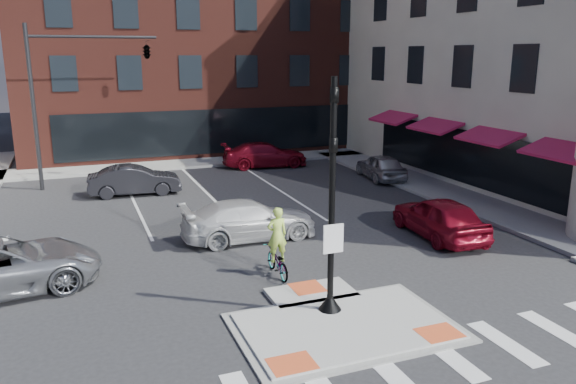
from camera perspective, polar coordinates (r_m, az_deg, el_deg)
name	(u,v)px	position (r m, az deg, el deg)	size (l,w,h in m)	color
ground	(336,320)	(14.75, 4.94, -12.83)	(120.00, 120.00, 0.00)	#28282B
refuge_island	(341,323)	(14.52, 5.40, -13.07)	(5.40, 4.65, 0.13)	gray
sidewalk_e	(447,192)	(28.22, 15.81, -0.04)	(3.00, 24.00, 0.15)	gray
sidewalk_n	(226,160)	(35.54, -6.35, 3.22)	(26.00, 3.00, 0.15)	gray
building_n	(189,37)	(44.68, -10.07, 15.23)	(24.40, 18.40, 15.50)	#512019
building_far_left	(85,69)	(63.83, -19.93, 11.66)	(10.00, 12.00, 10.00)	slate
building_far_right	(203,59)	(67.45, -8.68, 13.24)	(12.00, 12.00, 12.00)	brown
signal_pole	(331,228)	(14.19, 4.44, -3.64)	(0.60, 0.60, 5.98)	black
mast_arm_signal	(117,62)	(29.88, -16.97, 12.54)	(6.10, 2.24, 8.00)	black
red_sedan	(439,217)	(21.39, 15.12, -2.47)	(1.82, 4.51, 1.54)	maroon
white_pickup	(249,220)	(20.52, -3.96, -2.84)	(2.02, 4.96, 1.44)	silver
bg_car_dark	(135,180)	(27.87, -15.32, 1.17)	(1.50, 4.31, 1.42)	#232327
bg_car_silver	(381,167)	(30.66, 9.41, 2.57)	(1.63, 4.05, 1.38)	#B3B6BB
bg_car_red	(265,155)	(33.59, -2.37, 3.81)	(2.05, 5.04, 1.46)	maroon
cyclist	(277,253)	(17.15, -1.11, -6.20)	(0.63, 1.71, 2.16)	#3F3F44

